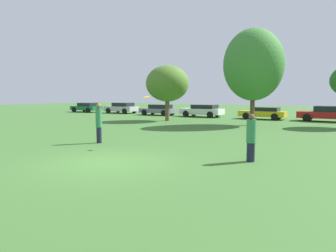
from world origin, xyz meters
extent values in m
plane|color=#3D6B2D|center=(0.00, 0.00, 0.00)|extent=(120.00, 120.00, 0.00)
cylinder|color=#191E33|center=(-3.41, 3.18, 0.38)|extent=(0.25, 0.25, 0.77)
cylinder|color=#337F4C|center=(-3.41, 3.18, 1.24)|extent=(0.29, 0.29, 0.94)
sphere|color=#8C6647|center=(-3.41, 3.18, 1.81)|extent=(0.23, 0.23, 0.23)
cylinder|color=#191E33|center=(4.19, 2.80, 0.34)|extent=(0.28, 0.28, 0.67)
cylinder|color=#337F4C|center=(4.19, 2.80, 1.08)|extent=(0.33, 0.33, 0.82)
sphere|color=brown|center=(4.19, 2.80, 1.58)|extent=(0.21, 0.21, 0.21)
cylinder|color=yellow|center=(-0.73, 3.40, 2.25)|extent=(0.26, 0.25, 0.08)
cylinder|color=brown|center=(-7.43, 16.04, 1.13)|extent=(0.38, 0.38, 2.27)
ellipsoid|color=#4C7528|center=(-7.43, 16.04, 3.31)|extent=(3.80, 3.80, 3.20)
cylinder|color=brown|center=(0.26, 15.97, 1.67)|extent=(0.34, 0.34, 3.34)
ellipsoid|color=#3D7F33|center=(0.26, 15.97, 4.59)|extent=(4.52, 4.52, 5.42)
cube|color=#196633|center=(-23.89, 22.20, 0.53)|extent=(4.19, 1.84, 0.51)
cube|color=black|center=(-23.58, 22.20, 1.01)|extent=(2.31, 1.62, 0.45)
cylinder|color=black|center=(-25.19, 21.29, 0.33)|extent=(0.66, 0.22, 0.66)
cylinder|color=black|center=(-25.19, 23.12, 0.33)|extent=(0.66, 0.22, 0.66)
cylinder|color=black|center=(-22.60, 21.28, 0.33)|extent=(0.66, 0.22, 0.66)
cylinder|color=black|center=(-22.59, 23.12, 0.33)|extent=(0.66, 0.22, 0.66)
cube|color=#B2B2B7|center=(-18.32, 22.71, 0.57)|extent=(4.23, 1.86, 0.59)
cube|color=black|center=(-18.00, 22.71, 1.09)|extent=(2.33, 1.64, 0.45)
cylinder|color=black|center=(-19.63, 21.78, 0.33)|extent=(0.65, 0.20, 0.65)
cylinder|color=black|center=(-19.63, 23.64, 0.33)|extent=(0.65, 0.20, 0.65)
cylinder|color=black|center=(-17.01, 21.78, 0.33)|extent=(0.65, 0.20, 0.65)
cylinder|color=black|center=(-17.01, 23.63, 0.33)|extent=(0.65, 0.20, 0.65)
cube|color=slate|center=(-12.32, 21.99, 0.52)|extent=(4.22, 1.74, 0.49)
cube|color=black|center=(-12.01, 21.99, 0.98)|extent=(2.32, 1.53, 0.44)
cylinder|color=black|center=(-13.63, 21.12, 0.32)|extent=(0.64, 0.21, 0.64)
cylinder|color=black|center=(-13.63, 22.85, 0.32)|extent=(0.64, 0.21, 0.64)
cylinder|color=black|center=(-11.02, 21.12, 0.32)|extent=(0.64, 0.21, 0.64)
cylinder|color=black|center=(-11.01, 22.85, 0.32)|extent=(0.64, 0.21, 0.64)
cube|color=silver|center=(-6.95, 22.13, 0.57)|extent=(4.45, 1.86, 0.59)
cube|color=black|center=(-6.62, 22.13, 1.07)|extent=(2.45, 1.64, 0.41)
cylinder|color=black|center=(-8.33, 21.20, 0.32)|extent=(0.65, 0.22, 0.65)
cylinder|color=black|center=(-8.33, 23.06, 0.32)|extent=(0.65, 0.22, 0.65)
cylinder|color=black|center=(-5.58, 21.20, 0.32)|extent=(0.65, 0.22, 0.65)
cylinder|color=black|center=(-5.57, 23.05, 0.32)|extent=(0.65, 0.22, 0.65)
cube|color=gold|center=(-0.64, 22.24, 0.52)|extent=(4.27, 1.67, 0.51)
cube|color=black|center=(-0.32, 22.23, 0.96)|extent=(2.35, 1.47, 0.36)
cylinder|color=black|center=(-1.97, 21.40, 0.32)|extent=(0.64, 0.18, 0.64)
cylinder|color=black|center=(-1.97, 23.07, 0.32)|extent=(0.64, 0.18, 0.64)
cylinder|color=black|center=(0.68, 21.40, 0.32)|extent=(0.64, 0.18, 0.64)
cylinder|color=black|center=(0.68, 23.07, 0.32)|extent=(0.64, 0.18, 0.64)
cube|color=red|center=(4.73, 22.54, 0.57)|extent=(4.51, 1.85, 0.57)
cube|color=black|center=(5.07, 22.54, 1.10)|extent=(2.48, 1.62, 0.50)
cylinder|color=black|center=(3.34, 21.63, 0.34)|extent=(0.68, 0.16, 0.68)
cylinder|color=black|center=(3.34, 23.46, 0.34)|extent=(0.68, 0.16, 0.68)
camera|label=1|loc=(7.51, -8.20, 2.38)|focal=34.13mm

